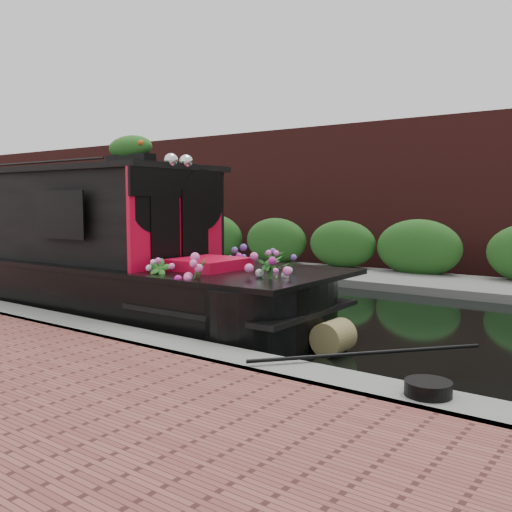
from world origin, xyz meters
The scene contains 8 objects.
ground centered at (0.00, 0.00, 0.00)m, with size 80.00×80.00×0.00m, color black.
near_bank_coping centered at (0.00, -3.30, 0.00)m, with size 40.00×0.60×0.50m, color slate.
far_bank_path centered at (0.00, 4.20, 0.00)m, with size 40.00×2.40×0.34m, color #62615D.
far_hedge centered at (0.00, 5.10, 0.00)m, with size 40.00×1.10×2.80m, color #23541C.
far_brick_wall centered at (0.00, 7.20, 0.00)m, with size 40.00×1.00×8.00m, color #4C1B19.
narrowboat centered at (-3.43, -1.80, 0.92)m, with size 13.18×2.63×3.09m.
rope_fender centered at (3.66, -1.80, 0.21)m, with size 0.41×0.41×0.45m, color olive.
coiled_mooring_rope centered at (5.36, -3.26, 0.31)m, with size 0.39×0.39×0.12m, color black.
Camera 1 is at (6.97, -7.74, 1.84)m, focal length 40.00 mm.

